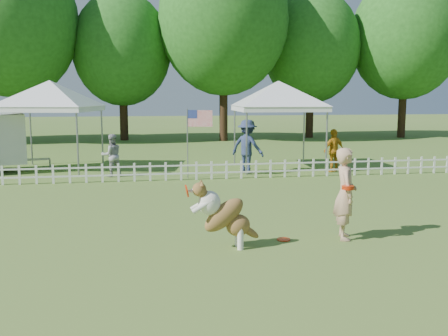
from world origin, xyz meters
The scene contains 16 objects.
ground centered at (0.00, 0.00, 0.00)m, with size 120.00×120.00×0.00m, color #36611E.
picket_fence centered at (0.00, 7.00, 0.30)m, with size 22.00×0.08×0.60m, color white, non-canonical shape.
handler centered at (1.79, -0.24, 0.88)m, with size 0.64×0.42×1.76m, color tan.
dog centered at (-0.58, -0.49, 0.62)m, with size 1.20×0.40×1.24m, color brown, non-canonical shape.
frisbee_on_turf centered at (0.61, -0.15, 0.01)m, with size 0.26×0.26×0.02m, color red.
canopy_tent_left centered at (-5.22, 10.00, 1.61)m, with size 3.11×3.11×3.21m, color white, non-canonical shape.
canopy_tent_right centered at (3.07, 9.09, 1.60)m, with size 3.11×3.11×3.21m, color white, non-canonical shape.
flag_pole centered at (-0.50, 7.37, 1.16)m, with size 0.89×0.09×2.31m, color gray, non-canonical shape.
spectator_a centered at (-3.01, 8.16, 0.72)m, with size 0.70×0.55×1.45m, color #99989D.
spectator_b centered at (1.71, 8.18, 0.95)m, with size 1.23×0.70×1.90m, color navy.
spectator_c centered at (4.86, 7.95, 0.78)m, with size 0.91×0.38×1.55m, color #C17E16.
tree_left centered at (-9.00, 21.50, 6.00)m, with size 7.40×7.40×12.00m, color #205418, non-canonical shape.
tree_center_left centered at (-3.00, 22.50, 4.90)m, with size 6.00×6.00×9.80m, color #205418, non-canonical shape.
tree_center_right centered at (3.00, 21.00, 6.30)m, with size 7.60×7.60×12.60m, color #205418, non-canonical shape.
tree_right centered at (9.00, 22.50, 5.20)m, with size 6.20×6.20×10.40m, color #205418, non-canonical shape.
tree_far_right centered at (15.00, 21.50, 5.70)m, with size 7.00×7.00×11.40m, color #205418, non-canonical shape.
Camera 1 is at (-2.04, -9.04, 2.72)m, focal length 40.00 mm.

